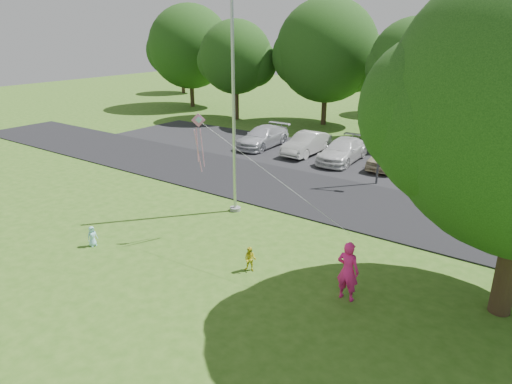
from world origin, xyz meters
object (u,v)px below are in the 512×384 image
Objects in this scene: flagpole at (234,121)px; trash_can at (425,191)px; woman at (348,271)px; child_blue at (92,236)px; street_lamp at (386,122)px; kite at (203,135)px; child_yellow at (250,259)px.

flagpole is 10.11m from trash_can.
woman is (7.29, -3.71, -3.19)m from flagpole.
child_blue is at bearing -110.17° from flagpole.
woman is (3.21, -11.15, -2.41)m from street_lamp.
child_blue is at bearing -133.82° from street_lamp.
street_lamp is 10.87m from kite.
flagpole is at bearing 66.65° from kite.
flagpole is 5.14× the size of woman.
kite is at bearing -7.65° from woman.
trash_can is 0.42× the size of woman.
child_yellow is at bearing 5.41° from woman.
woman is (0.63, -10.32, 0.56)m from trash_can.
street_lamp is at bearing 69.99° from child_yellow.
street_lamp is at bearing -17.63° from child_blue.
woman reaches higher than trash_can.
child_blue is at bearing -173.05° from kite.
street_lamp reaches higher than kite.
street_lamp is at bearing 162.16° from trash_can.
child_yellow is (-3.44, -0.36, -0.53)m from woman.
street_lamp reaches higher than child_blue.
woman is at bearing -68.74° from child_blue.
flagpole is 1.78× the size of street_lamp.
child_yellow is at bearing -109.91° from street_lamp.
trash_can is at bearing 19.33° from kite.
street_lamp is 0.81× the size of kite.
woman is at bearing -92.71° from street_lamp.
child_blue is at bearing 179.25° from child_yellow.
kite is (-3.04, 1.17, 3.75)m from child_yellow.
child_blue is 5.80m from kite.
child_blue is (-8.89, -12.67, -0.01)m from trash_can.
child_yellow reaches higher than child_blue.
trash_can is at bearing 56.39° from child_yellow.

